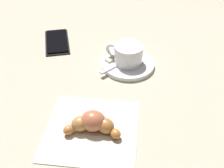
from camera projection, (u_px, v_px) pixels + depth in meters
ground_plane at (112, 97)px, 0.65m from camera, size 1.80×1.80×0.00m
saucer at (128, 64)px, 0.73m from camera, size 0.13×0.13×0.01m
espresso_cup at (128, 54)px, 0.72m from camera, size 0.07×0.09×0.05m
teaspoon at (126, 60)px, 0.73m from camera, size 0.10×0.09×0.01m
sugar_packet at (116, 57)px, 0.74m from camera, size 0.06×0.05×0.01m
napkin at (92, 129)px, 0.57m from camera, size 0.19×0.19×0.00m
croissant at (93, 123)px, 0.56m from camera, size 0.06×0.12×0.04m
cell_phone at (57, 42)px, 0.82m from camera, size 0.15×0.11×0.01m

